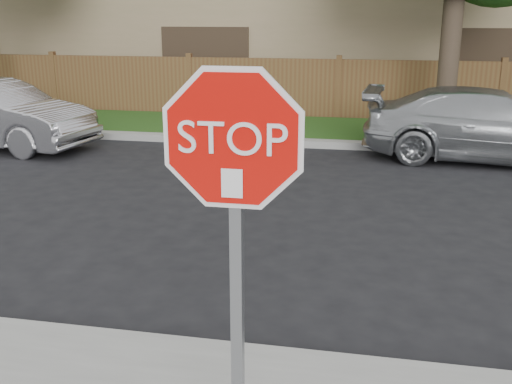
# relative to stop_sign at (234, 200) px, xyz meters

# --- Properties ---
(ground) EXTENTS (90.00, 90.00, 0.00)m
(ground) POSITION_rel_stop_sign_xyz_m (-0.25, 1.48, -1.83)
(ground) COLOR black
(ground) RESTS_ON ground
(far_curb) EXTENTS (70.00, 0.30, 0.15)m
(far_curb) POSITION_rel_stop_sign_xyz_m (-0.25, 9.63, -1.75)
(far_curb) COLOR gray
(far_curb) RESTS_ON ground
(grass_strip) EXTENTS (70.00, 3.00, 0.12)m
(grass_strip) POSITION_rel_stop_sign_xyz_m (-0.25, 11.28, -1.77)
(grass_strip) COLOR #1E4714
(grass_strip) RESTS_ON ground
(fence) EXTENTS (70.00, 0.12, 1.60)m
(fence) POSITION_rel_stop_sign_xyz_m (-0.25, 12.88, -1.03)
(fence) COLOR brown
(fence) RESTS_ON ground
(stop_sign) EXTENTS (1.01, 0.13, 2.55)m
(stop_sign) POSITION_rel_stop_sign_xyz_m (0.00, 0.00, 0.00)
(stop_sign) COLOR gray
(stop_sign) RESTS_ON sidewalk_near
(sedan_right) EXTENTS (4.87, 2.28, 1.37)m
(sedan_right) POSITION_rel_stop_sign_xyz_m (2.86, 9.08, -1.14)
(sedan_right) COLOR #A9ADB0
(sedan_right) RESTS_ON ground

